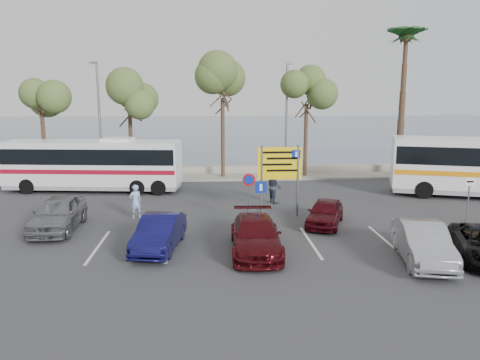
{
  "coord_description": "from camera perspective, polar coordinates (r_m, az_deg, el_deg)",
  "views": [
    {
      "loc": [
        -2.45,
        -19.4,
        6.13
      ],
      "look_at": [
        -0.98,
        3.0,
        1.92
      ],
      "focal_mm": 35.0,
      "sensor_mm": 36.0,
      "label": 1
    }
  ],
  "objects": [
    {
      "name": "street_lamp_left",
      "position": [
        33.81,
        -16.8,
        7.57
      ],
      "size": [
        0.45,
        1.15,
        8.01
      ],
      "color": "slate",
      "rests_on": "kerb_strip"
    },
    {
      "name": "sign_parking",
      "position": [
        20.84,
        2.55,
        -2.32
      ],
      "size": [
        0.5,
        0.07,
        2.25
      ],
      "color": "slate",
      "rests_on": "ground"
    },
    {
      "name": "sea",
      "position": [
        79.67,
        -1.98,
        6.2
      ],
      "size": [
        140.0,
        140.0,
        0.0
      ],
      "primitive_type": "plane",
      "color": "#425369",
      "rests_on": "ground"
    },
    {
      "name": "ground",
      "position": [
        20.49,
        3.32,
        -6.82
      ],
      "size": [
        120.0,
        120.0,
        0.0
      ],
      "primitive_type": "plane",
      "color": "#343437",
      "rests_on": "ground"
    },
    {
      "name": "palm_tree",
      "position": [
        36.38,
        19.61,
        15.92
      ],
      "size": [
        4.8,
        4.8,
        11.2
      ],
      "color": "#382619",
      "rests_on": "kerb_strip"
    },
    {
      "name": "kerb_strip",
      "position": [
        34.03,
        0.45,
        0.36
      ],
      "size": [
        44.0,
        2.4,
        0.15
      ],
      "primitive_type": "cube",
      "color": "gray",
      "rests_on": "ground"
    },
    {
      "name": "sign_taxi",
      "position": [
        24.67,
        26.13,
        -1.49
      ],
      "size": [
        0.5,
        0.07,
        2.2
      ],
      "color": "slate",
      "rests_on": "ground"
    },
    {
      "name": "pedestrian_far",
      "position": [
        26.42,
        4.2,
        -0.79
      ],
      "size": [
        0.95,
        1.07,
        1.84
      ],
      "primitive_type": "imported",
      "rotation": [
        0.0,
        0.0,
        1.9
      ],
      "color": "#2E3446",
      "rests_on": "ground"
    },
    {
      "name": "car_silver_a",
      "position": [
        22.63,
        -21.28,
        -3.83
      ],
      "size": [
        1.88,
        4.54,
        1.54
      ],
      "primitive_type": "imported",
      "rotation": [
        0.0,
        0.0,
        0.01
      ],
      "color": "slate",
      "rests_on": "ground"
    },
    {
      "name": "tree_mid",
      "position": [
        33.41,
        -2.16,
        11.51
      ],
      "size": [
        3.2,
        3.2,
        8.0
      ],
      "color": "#382619",
      "rests_on": "kerb_strip"
    },
    {
      "name": "car_blue",
      "position": [
        18.89,
        -9.81,
        -6.35
      ],
      "size": [
        1.98,
        4.24,
        1.34
      ],
      "primitive_type": "imported",
      "rotation": [
        0.0,
        0.0,
        -0.14
      ],
      "color": "#11104C",
      "rests_on": "ground"
    },
    {
      "name": "coach_bus_left",
      "position": [
        30.71,
        -17.47,
        1.58
      ],
      "size": [
        11.04,
        3.51,
        3.38
      ],
      "color": "white",
      "rests_on": "ground"
    },
    {
      "name": "lane_markings",
      "position": [
        19.43,
        0.31,
        -7.76
      ],
      "size": [
        12.02,
        4.2,
        0.01
      ],
      "primitive_type": null,
      "color": "silver",
      "rests_on": "ground"
    },
    {
      "name": "tree_right",
      "position": [
        34.11,
        8.15,
        10.57
      ],
      "size": [
        3.2,
        3.2,
        7.4
      ],
      "color": "#382619",
      "rests_on": "kerb_strip"
    },
    {
      "name": "seawall",
      "position": [
        35.96,
        0.21,
        1.28
      ],
      "size": [
        48.0,
        0.8,
        0.6
      ],
      "primitive_type": "cube",
      "color": "#A09380",
      "rests_on": "ground"
    },
    {
      "name": "car_red",
      "position": [
        22.26,
        10.32,
        -3.91
      ],
      "size": [
        2.7,
        3.88,
        1.22
      ],
      "primitive_type": "imported",
      "rotation": [
        0.0,
        0.0,
        -0.39
      ],
      "color": "#460A12",
      "rests_on": "ground"
    },
    {
      "name": "street_lamp_right",
      "position": [
        33.4,
        5.71,
        7.94
      ],
      "size": [
        0.45,
        1.15,
        8.01
      ],
      "color": "slate",
      "rests_on": "kerb_strip"
    },
    {
      "name": "tree_left",
      "position": [
        33.85,
        -13.39,
        10.12
      ],
      "size": [
        3.2,
        3.2,
        7.2
      ],
      "color": "#382619",
      "rests_on": "kerb_strip"
    },
    {
      "name": "pedestrian_near",
      "position": [
        23.58,
        -12.63,
        -2.59
      ],
      "size": [
        0.74,
        0.65,
        1.7
      ],
      "primitive_type": "imported",
      "rotation": [
        0.0,
        0.0,
        3.62
      ],
      "color": "#92A8D4",
      "rests_on": "ground"
    },
    {
      "name": "car_silver_b",
      "position": [
        18.5,
        21.41,
        -7.17
      ],
      "size": [
        2.32,
        4.56,
        1.43
      ],
      "primitive_type": "imported",
      "rotation": [
        0.0,
        0.0,
        -0.19
      ],
      "color": "#99999F",
      "rests_on": "ground"
    },
    {
      "name": "direction_sign",
      "position": [
        23.15,
        4.88,
        1.38
      ],
      "size": [
        2.2,
        0.12,
        3.6
      ],
      "color": "slate",
      "rests_on": "ground"
    },
    {
      "name": "sign_no_stop",
      "position": [
        22.33,
        1.08,
        -1.16
      ],
      "size": [
        0.6,
        0.08,
        2.35
      ],
      "color": "slate",
      "rests_on": "ground"
    },
    {
      "name": "tree_far_left",
      "position": [
        35.34,
        -23.2,
        10.1
      ],
      "size": [
        3.2,
        3.2,
        7.6
      ],
      "color": "#382619",
      "rests_on": "kerb_strip"
    },
    {
      "name": "car_maroon",
      "position": [
        18.25,
        1.92,
        -6.78
      ],
      "size": [
        2.06,
        4.73,
        1.36
      ],
      "primitive_type": "imported",
      "rotation": [
        0.0,
        0.0,
        -0.04
      ],
      "color": "#4B0C11",
      "rests_on": "ground"
    }
  ]
}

